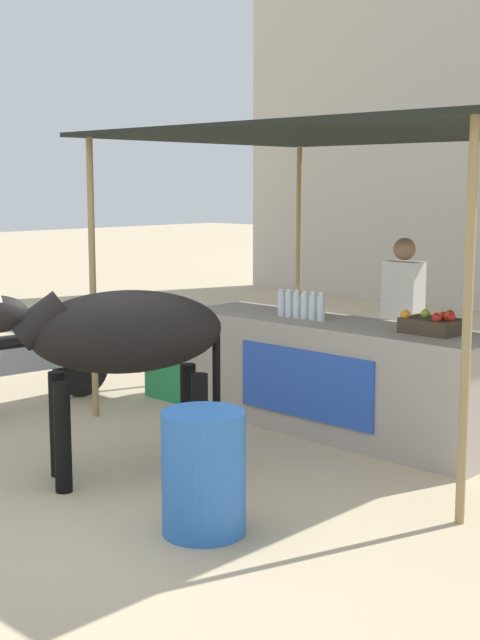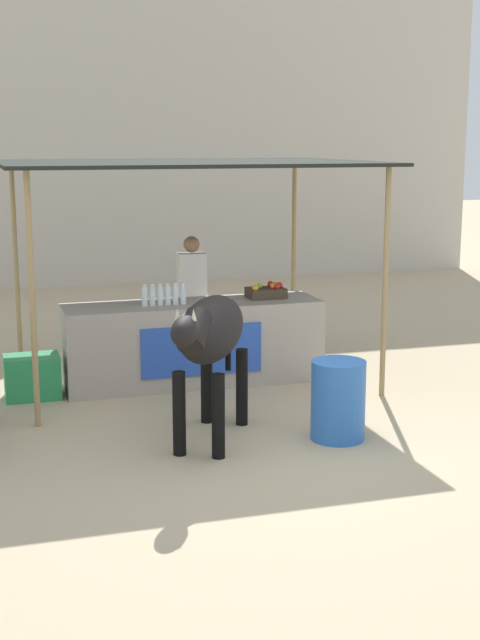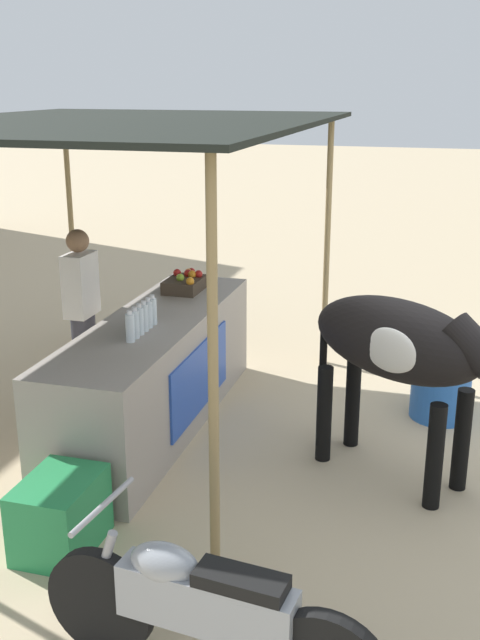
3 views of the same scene
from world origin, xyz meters
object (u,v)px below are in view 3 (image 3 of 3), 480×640
at_px(fruit_crate, 185,283).
at_px(cooler_box, 60,514).
at_px(motorcycle_parked, 202,610).
at_px(vendor_behind_counter, 83,318).
at_px(cow, 403,348).
at_px(stall_counter, 155,373).
at_px(water_barrel, 442,376).

xyz_separation_m(fruit_crate, cooler_box, (-2.79, -0.15, -0.79)).
relative_size(cooler_box, motorcycle_parked, 0.33).
bearing_deg(fruit_crate, cooler_box, -176.98).
height_order(vendor_behind_counter, cooler_box, vendor_behind_counter).
relative_size(fruit_crate, cow, 0.25).
bearing_deg(vendor_behind_counter, cow, -100.71).
bearing_deg(vendor_behind_counter, fruit_crate, -43.35).
distance_m(stall_counter, motorcycle_parked, 3.01).
relative_size(stall_counter, cooler_box, 5.00).
xyz_separation_m(stall_counter, cooler_box, (-1.86, -0.10, -0.24)).
bearing_deg(cooler_box, stall_counter, 2.98).
bearing_deg(cooler_box, water_barrel, -40.09).
distance_m(fruit_crate, water_barrel, 2.50).
relative_size(stall_counter, vendor_behind_counter, 1.82).
distance_m(vendor_behind_counter, cow, 2.88).
xyz_separation_m(fruit_crate, vendor_behind_counter, (-0.74, 0.70, -0.19)).
bearing_deg(vendor_behind_counter, motorcycle_parked, -144.06).
height_order(fruit_crate, cow, cow).
height_order(cooler_box, cow, cow).
distance_m(water_barrel, cow, 1.38).
height_order(water_barrel, motorcycle_parked, motorcycle_parked).
xyz_separation_m(cow, motorcycle_parked, (-2.34, 0.74, -0.61)).
xyz_separation_m(stall_counter, fruit_crate, (0.92, 0.05, 0.55)).
relative_size(stall_counter, fruit_crate, 6.82).
bearing_deg(cow, fruit_crate, 58.93).
xyz_separation_m(stall_counter, vendor_behind_counter, (0.18, 0.75, 0.37)).
bearing_deg(cooler_box, cow, -52.68).
relative_size(water_barrel, cow, 0.44).
bearing_deg(water_barrel, cow, 166.23).
bearing_deg(vendor_behind_counter, water_barrel, -78.18).
bearing_deg(fruit_crate, cow, -121.07).
bearing_deg(water_barrel, cooler_box, 139.91).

